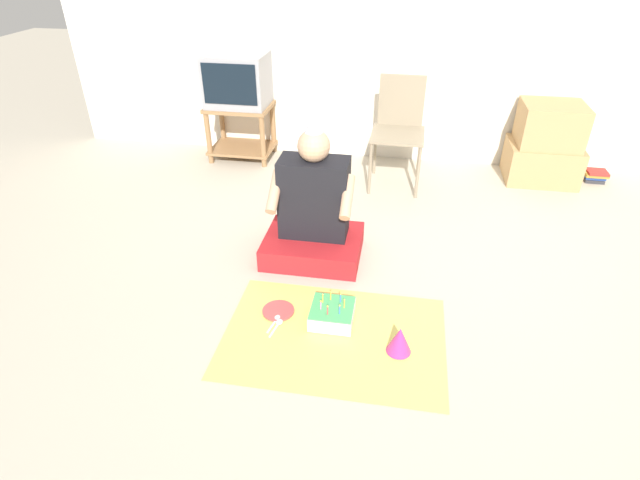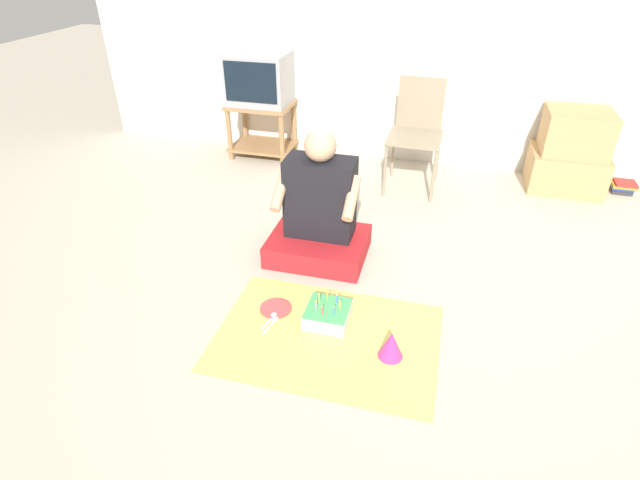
% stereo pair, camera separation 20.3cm
% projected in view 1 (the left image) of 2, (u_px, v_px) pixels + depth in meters
% --- Properties ---
extents(ground_plane, '(16.00, 16.00, 0.00)m').
position_uv_depth(ground_plane, '(417.00, 327.00, 2.62)').
color(ground_plane, '#BCB29E').
extents(wall_back, '(6.40, 0.06, 2.55)m').
position_uv_depth(wall_back, '(436.00, 5.00, 3.87)').
color(wall_back, silver).
rests_on(wall_back, ground_plane).
extents(tv_stand, '(0.55, 0.42, 0.48)m').
position_uv_depth(tv_stand, '(241.00, 127.00, 4.42)').
color(tv_stand, '#997047').
rests_on(tv_stand, ground_plane).
extents(tv, '(0.51, 0.41, 0.42)m').
position_uv_depth(tv, '(237.00, 80.00, 4.21)').
color(tv, '#99999E').
rests_on(tv, tv_stand).
extents(folding_chair, '(0.41, 0.44, 0.83)m').
position_uv_depth(folding_chair, '(399.00, 124.00, 3.89)').
color(folding_chair, gray).
rests_on(folding_chair, ground_plane).
extents(cardboard_box_stack, '(0.56, 0.44, 0.63)m').
position_uv_depth(cardboard_box_stack, '(546.00, 145.00, 4.01)').
color(cardboard_box_stack, tan).
rests_on(cardboard_box_stack, ground_plane).
extents(book_pile, '(0.18, 0.14, 0.09)m').
position_uv_depth(book_pile, '(595.00, 176.00, 4.12)').
color(book_pile, '#333338').
rests_on(book_pile, ground_plane).
extents(person_seated, '(0.60, 0.48, 0.89)m').
position_uv_depth(person_seated, '(314.00, 214.00, 3.07)').
color(person_seated, red).
rests_on(person_seated, ground_plane).
extents(party_cloth, '(1.13, 0.79, 0.01)m').
position_uv_depth(party_cloth, '(334.00, 336.00, 2.56)').
color(party_cloth, '#EAD666').
rests_on(party_cloth, ground_plane).
extents(birthday_cake, '(0.23, 0.23, 0.15)m').
position_uv_depth(birthday_cake, '(332.00, 314.00, 2.64)').
color(birthday_cake, silver).
rests_on(birthday_cake, party_cloth).
extents(party_hat_blue, '(0.12, 0.12, 0.14)m').
position_uv_depth(party_hat_blue, '(400.00, 340.00, 2.43)').
color(party_hat_blue, '#CC338C').
rests_on(party_hat_blue, party_cloth).
extents(paper_plate, '(0.17, 0.17, 0.01)m').
position_uv_depth(paper_plate, '(278.00, 311.00, 2.72)').
color(paper_plate, '#D84C4C').
rests_on(paper_plate, party_cloth).
extents(plastic_spoon_near, '(0.05, 0.14, 0.01)m').
position_uv_depth(plastic_spoon_near, '(276.00, 320.00, 2.65)').
color(plastic_spoon_near, white).
rests_on(plastic_spoon_near, party_cloth).
extents(plastic_spoon_far, '(0.05, 0.14, 0.01)m').
position_uv_depth(plastic_spoon_far, '(278.00, 324.00, 2.63)').
color(plastic_spoon_far, white).
rests_on(plastic_spoon_far, party_cloth).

